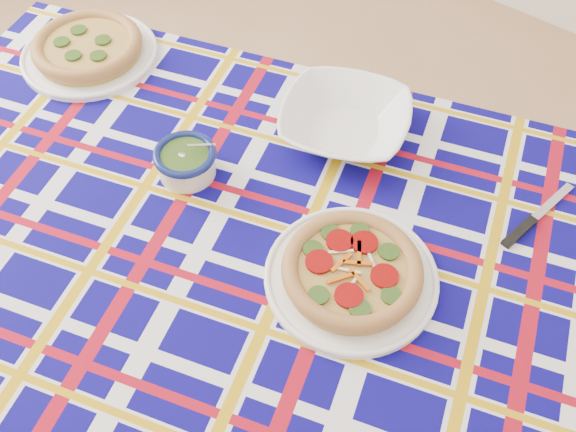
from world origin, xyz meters
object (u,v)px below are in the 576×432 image
Objects in this scene: dining_table at (254,266)px; main_focaccia_plate at (352,270)px; serving_bowl at (345,122)px; pesto_bowl at (186,160)px.

main_focaccia_plate is at bearing -3.57° from dining_table.
dining_table is at bearing -83.99° from serving_bowl.
main_focaccia_plate is (0.18, 0.05, 0.10)m from dining_table.
pesto_bowl is (-0.38, 0.00, 0.01)m from main_focaccia_plate.
serving_bowl is (-0.21, 0.27, 0.00)m from main_focaccia_plate.
main_focaccia_plate is 0.34m from serving_bowl.
pesto_bowl reaches higher than serving_bowl.
pesto_bowl is at bearing -121.86° from serving_bowl.
pesto_bowl is (-0.20, 0.05, 0.11)m from dining_table.
pesto_bowl is 0.47× the size of serving_bowl.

